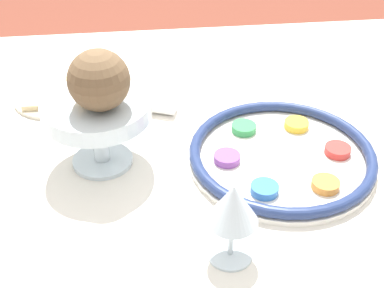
{
  "coord_description": "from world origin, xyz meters",
  "views": [
    {
      "loc": [
        0.15,
        0.8,
        1.37
      ],
      "look_at": [
        0.06,
        0.05,
        0.82
      ],
      "focal_mm": 50.0,
      "sensor_mm": 36.0,
      "label": 1
    }
  ],
  "objects": [
    {
      "name": "wine_glass",
      "position": [
        0.03,
        0.27,
        0.87
      ],
      "size": [
        0.07,
        0.07,
        0.13
      ],
      "color": "silver",
      "rests_on": "dining_table"
    },
    {
      "name": "fork_left",
      "position": [
        -0.07,
        0.35,
        0.78
      ],
      "size": [
        0.09,
        0.18,
        0.01
      ],
      "color": "silver",
      "rests_on": "dining_table"
    },
    {
      "name": "bread_plate",
      "position": [
        0.33,
        -0.2,
        0.79
      ],
      "size": [
        0.17,
        0.17,
        0.02
      ],
      "color": "beige",
      "rests_on": "dining_table"
    },
    {
      "name": "spoon",
      "position": [
        0.18,
        -0.18,
        0.78
      ],
      "size": [
        0.17,
        0.04,
        0.01
      ],
      "color": "silver",
      "rests_on": "dining_table"
    },
    {
      "name": "coconut",
      "position": [
        0.21,
        0.05,
        0.96
      ],
      "size": [
        0.1,
        0.1,
        0.1
      ],
      "color": "brown",
      "rests_on": "fruit_stand"
    },
    {
      "name": "dining_table",
      "position": [
        0.0,
        0.0,
        0.39
      ],
      "size": [
        1.3,
        1.07,
        0.78
      ],
      "color": "silver",
      "rests_on": "ground_plane"
    },
    {
      "name": "napkin_roll",
      "position": [
        0.15,
        -0.14,
        0.8
      ],
      "size": [
        0.17,
        0.1,
        0.04
      ],
      "color": "white",
      "rests_on": "dining_table"
    },
    {
      "name": "seder_plate",
      "position": [
        -0.1,
        0.06,
        0.79
      ],
      "size": [
        0.33,
        0.33,
        0.03
      ],
      "color": "silver",
      "rests_on": "dining_table"
    },
    {
      "name": "orange_fruit",
      "position": [
        0.22,
        0.03,
        0.95
      ],
      "size": [
        0.08,
        0.08,
        0.08
      ],
      "color": "orange",
      "rests_on": "fruit_stand"
    },
    {
      "name": "fruit_stand",
      "position": [
        0.22,
        0.03,
        0.88
      ],
      "size": [
        0.19,
        0.19,
        0.13
      ],
      "color": "silver",
      "rests_on": "dining_table"
    }
  ]
}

